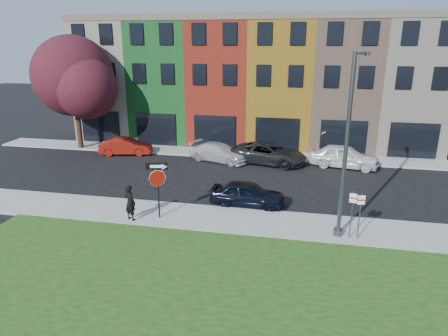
% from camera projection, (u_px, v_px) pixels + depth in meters
% --- Properties ---
extents(ground, '(120.00, 120.00, 0.00)m').
position_uv_depth(ground, '(247.00, 254.00, 16.65)').
color(ground, black).
rests_on(ground, ground).
extents(sidewalk_near, '(40.00, 3.00, 0.12)m').
position_uv_depth(sidewalk_near, '(298.00, 226.00, 19.06)').
color(sidewalk_near, gray).
rests_on(sidewalk_near, ground).
extents(sidewalk_far, '(40.00, 2.40, 0.12)m').
position_uv_depth(sidewalk_far, '(237.00, 154.00, 31.20)').
color(sidewalk_far, gray).
rests_on(sidewalk_far, ground).
extents(rowhouse_block, '(30.00, 10.12, 10.00)m').
position_uv_depth(rowhouse_block, '(254.00, 82.00, 35.38)').
color(rowhouse_block, beige).
rests_on(rowhouse_block, ground).
extents(stop_sign, '(1.03, 0.30, 2.84)m').
position_uv_depth(stop_sign, '(157.00, 179.00, 19.24)').
color(stop_sign, black).
rests_on(stop_sign, sidewalk_near).
extents(man, '(0.97, 0.91, 1.79)m').
position_uv_depth(man, '(130.00, 203.00, 19.36)').
color(man, black).
rests_on(man, sidewalk_near).
extents(sedan_near, '(1.95, 4.11, 1.35)m').
position_uv_depth(sedan_near, '(248.00, 194.00, 21.36)').
color(sedan_near, black).
rests_on(sedan_near, ground).
extents(parked_car_red, '(3.11, 4.60, 1.32)m').
position_uv_depth(parked_car_red, '(126.00, 146.00, 31.07)').
color(parked_car_red, maroon).
rests_on(parked_car_red, ground).
extents(parked_car_silver, '(4.58, 5.66, 1.32)m').
position_uv_depth(parked_car_silver, '(219.00, 152.00, 29.36)').
color(parked_car_silver, '#BBBCC0').
rests_on(parked_car_silver, ground).
extents(parked_car_dark, '(4.80, 6.45, 1.49)m').
position_uv_depth(parked_car_dark, '(269.00, 153.00, 28.77)').
color(parked_car_dark, black).
rests_on(parked_car_dark, ground).
extents(parked_car_white, '(3.36, 5.26, 1.59)m').
position_uv_depth(parked_car_white, '(344.00, 156.00, 27.90)').
color(parked_car_white, white).
rests_on(parked_car_white, ground).
extents(street_lamp, '(1.10, 2.48, 8.00)m').
position_uv_depth(street_lamp, '(347.00, 148.00, 17.02)').
color(street_lamp, '#47494C').
rests_on(street_lamp, sidewalk_near).
extents(parking_sign_a, '(0.32, 0.10, 2.13)m').
position_uv_depth(parking_sign_a, '(360.00, 210.00, 17.37)').
color(parking_sign_a, '#47494C').
rests_on(parking_sign_a, sidewalk_near).
extents(parking_sign_b, '(0.31, 0.13, 2.23)m').
position_uv_depth(parking_sign_b, '(352.00, 209.00, 17.35)').
color(parking_sign_b, '#47494C').
rests_on(parking_sign_b, sidewalk_near).
extents(tree_purple, '(7.49, 6.56, 8.87)m').
position_uv_depth(tree_purple, '(75.00, 78.00, 31.18)').
color(tree_purple, black).
rests_on(tree_purple, sidewalk_far).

